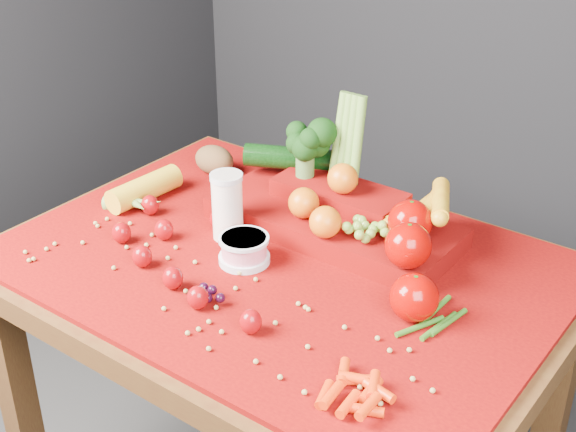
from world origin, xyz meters
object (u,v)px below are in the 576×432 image
Objects in this scene: milk_glass at (227,204)px; produce_mound at (348,211)px; yogurt_bowl at (244,249)px; table at (282,304)px.

milk_glass is 0.24× the size of produce_mound.
yogurt_bowl is at bearing -117.97° from produce_mound.
table is 10.96× the size of yogurt_bowl.
produce_mound is (0.11, 0.20, 0.03)m from yogurt_bowl.
produce_mound reaches higher than table.
milk_glass is at bearing 177.85° from table.
yogurt_bowl is (0.09, -0.06, -0.05)m from milk_glass.
produce_mound is at bearing 36.93° from milk_glass.
produce_mound reaches higher than yogurt_bowl.
yogurt_bowl reaches higher than table.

